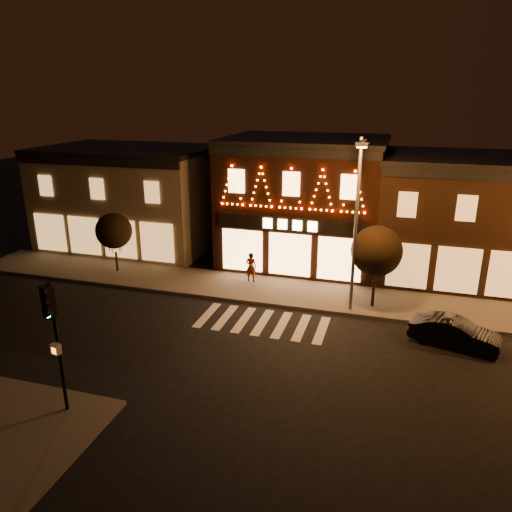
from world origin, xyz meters
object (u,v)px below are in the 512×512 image
at_px(traffic_signal_near, 53,324).
at_px(streetlamp_mid, 357,214).
at_px(dark_sedan, 454,332).
at_px(pedestrian, 251,267).

distance_m(traffic_signal_near, streetlamp_mid, 14.65).
xyz_separation_m(traffic_signal_near, dark_sedan, (13.76, 9.45, -2.98)).
bearing_deg(dark_sedan, traffic_signal_near, 138.08).
bearing_deg(pedestrian, dark_sedan, 154.00).
bearing_deg(streetlamp_mid, pedestrian, 163.65).
bearing_deg(streetlamp_mid, traffic_signal_near, -121.60).
bearing_deg(pedestrian, streetlamp_mid, 154.31).
xyz_separation_m(dark_sedan, pedestrian, (-11.14, 4.64, 0.40)).
bearing_deg(traffic_signal_near, pedestrian, 94.07).
relative_size(dark_sedan, pedestrian, 2.18).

